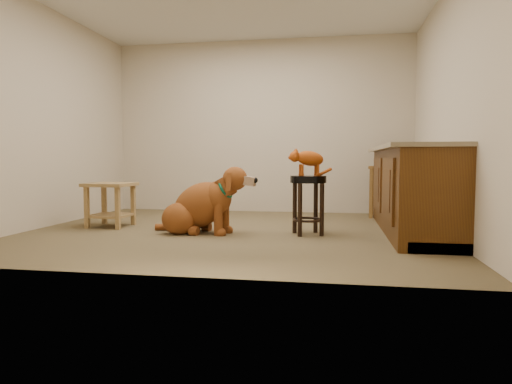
% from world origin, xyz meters
% --- Properties ---
extents(floor, '(4.50, 4.00, 0.01)m').
position_xyz_m(floor, '(0.00, 0.00, 0.00)').
color(floor, brown).
rests_on(floor, ground).
extents(room_shell, '(4.54, 4.04, 2.62)m').
position_xyz_m(room_shell, '(0.00, 0.00, 1.68)').
color(room_shell, beige).
rests_on(room_shell, ground).
extents(cabinet_run, '(0.70, 2.56, 0.94)m').
position_xyz_m(cabinet_run, '(1.94, 0.30, 0.44)').
color(cabinet_run, '#4F2C0E').
rests_on(cabinet_run, ground).
extents(padded_stool, '(0.41, 0.41, 0.63)m').
position_xyz_m(padded_stool, '(0.84, -0.08, 0.44)').
color(padded_stool, black).
rests_on(padded_stool, ground).
extents(wood_stool, '(0.45, 0.45, 0.71)m').
position_xyz_m(wood_stool, '(1.79, 1.55, 0.37)').
color(wood_stool, brown).
rests_on(wood_stool, ground).
extents(side_table, '(0.51, 0.51, 0.52)m').
position_xyz_m(side_table, '(-1.50, 0.10, 0.34)').
color(side_table, olive).
rests_on(side_table, ground).
extents(golden_retriever, '(1.20, 0.64, 0.77)m').
position_xyz_m(golden_retriever, '(-0.30, -0.18, 0.29)').
color(golden_retriever, brown).
rests_on(golden_retriever, ground).
extents(tabby_kitten, '(0.46, 0.30, 0.32)m').
position_xyz_m(tabby_kitten, '(0.83, -0.08, 0.80)').
color(tabby_kitten, '#A84510').
rests_on(tabby_kitten, padded_stool).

